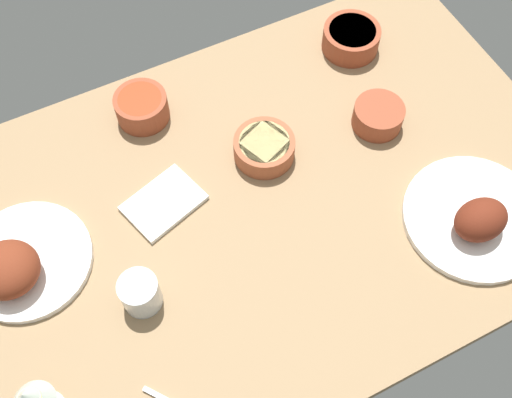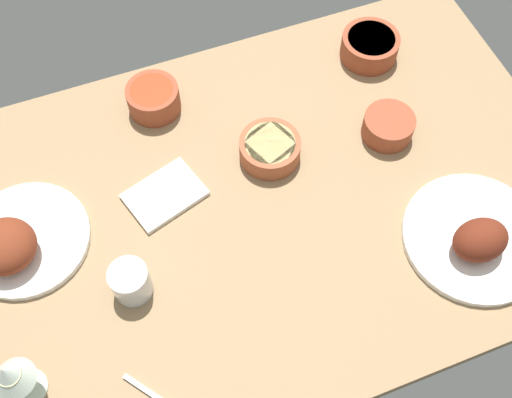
{
  "view_description": "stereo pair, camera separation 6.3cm",
  "coord_description": "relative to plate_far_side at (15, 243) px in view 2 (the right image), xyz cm",
  "views": [
    {
      "loc": [
        28.03,
        56.09,
        118.51
      ],
      "look_at": [
        0.0,
        0.0,
        6.0
      ],
      "focal_mm": 43.0,
      "sensor_mm": 36.0,
      "label": 1
    },
    {
      "loc": [
        22.25,
        58.62,
        118.51
      ],
      "look_at": [
        0.0,
        0.0,
        6.0
      ],
      "focal_mm": 43.0,
      "sensor_mm": 36.0,
      "label": 2
    }
  ],
  "objects": [
    {
      "name": "dining_table",
      "position": [
        -48.95,
        6.97,
        -5.39
      ],
      "size": [
        140.0,
        90.0,
        4.0
      ],
      "primitive_type": "cube",
      "color": "#937551",
      "rests_on": "ground"
    },
    {
      "name": "plate_far_side",
      "position": [
        0.0,
        0.0,
        0.0
      ],
      "size": [
        26.2,
        26.2,
        9.88
      ],
      "color": "white",
      "rests_on": "dining_table"
    },
    {
      "name": "plate_center_main",
      "position": [
        -87.35,
        31.6,
        -0.88
      ],
      "size": [
        29.67,
        29.67,
        9.56
      ],
      "color": "white",
      "rests_on": "dining_table"
    },
    {
      "name": "bowl_soup",
      "position": [
        -83.08,
        0.44,
        -0.41
      ],
      "size": [
        11.43,
        11.43,
        5.48
      ],
      "color": "brown",
      "rests_on": "dining_table"
    },
    {
      "name": "bowl_sauce",
      "position": [
        -36.08,
        -25.34,
        0.08
      ],
      "size": [
        12.06,
        12.06,
        6.42
      ],
      "color": "brown",
      "rests_on": "dining_table"
    },
    {
      "name": "bowl_pasta",
      "position": [
        -56.15,
        -3.41,
        -0.58
      ],
      "size": [
        13.5,
        13.5,
        5.14
      ],
      "color": "#A35133",
      "rests_on": "dining_table"
    },
    {
      "name": "bowl_potatoes",
      "position": [
        -89.51,
        -22.29,
        -0.15
      ],
      "size": [
        13.88,
        13.88,
        5.98
      ],
      "color": "brown",
      "rests_on": "dining_table"
    },
    {
      "name": "wine_glass",
      "position": [
        3.48,
        28.25,
        6.54
      ],
      "size": [
        7.6,
        7.6,
        14.0
      ],
      "color": "silver",
      "rests_on": "dining_table"
    },
    {
      "name": "water_tumbler",
      "position": [
        -19.55,
        16.47,
        0.57
      ],
      "size": [
        7.72,
        7.72,
        7.92
      ],
      "primitive_type": "cylinder",
      "color": "silver",
      "rests_on": "dining_table"
    },
    {
      "name": "folded_napkin",
      "position": [
        -31.34,
        -1.66,
        -2.79
      ],
      "size": [
        18.41,
        15.46,
        1.2
      ],
      "primitive_type": "cube",
      "rotation": [
        0.0,
        0.0,
        0.3
      ],
      "color": "white",
      "rests_on": "dining_table"
    }
  ]
}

